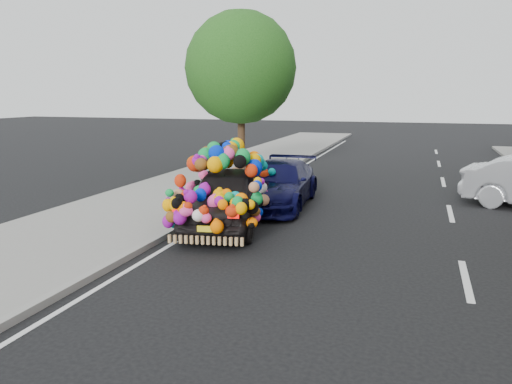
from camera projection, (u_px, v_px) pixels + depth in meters
ground at (260, 258)px, 9.40m from camera, size 100.00×100.00×0.00m
sidewalk at (70, 236)px, 10.70m from camera, size 4.00×60.00×0.12m
kerb at (150, 244)px, 10.11m from camera, size 0.15×60.00×0.13m
lane_markings at (466, 280)px, 8.29m from camera, size 6.00×50.00×0.01m
tree_near_sidewalk at (241, 68)px, 18.65m from camera, size 4.20×4.20×6.13m
plush_art_car at (227, 183)px, 11.51m from camera, size 2.64×4.46×2.01m
navy_sedan at (278, 184)px, 13.75m from camera, size 1.92×4.31×1.23m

